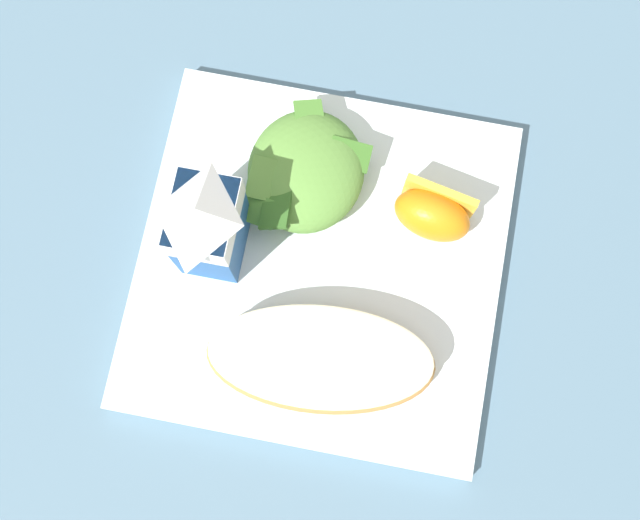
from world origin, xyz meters
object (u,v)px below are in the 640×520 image
at_px(cheesy_pizza_bread, 321,358).
at_px(milk_carton, 205,229).
at_px(green_salad_pile, 306,171).
at_px(orange_wedge_front, 433,213).
at_px(white_plate, 320,265).

bearing_deg(cheesy_pizza_bread, milk_carton, 53.93).
bearing_deg(green_salad_pile, orange_wedge_front, -98.18).
height_order(cheesy_pizza_bread, orange_wedge_front, orange_wedge_front).
distance_m(white_plate, cheesy_pizza_bread, 0.08).
xyz_separation_m(white_plate, cheesy_pizza_bread, (-0.07, -0.01, 0.03)).
xyz_separation_m(white_plate, orange_wedge_front, (0.05, -0.08, 0.03)).
bearing_deg(green_salad_pile, milk_carton, 139.81).
bearing_deg(orange_wedge_front, milk_carton, 108.68).
bearing_deg(orange_wedge_front, green_salad_pile, 81.82).
relative_size(cheesy_pizza_bread, orange_wedge_front, 2.68).
bearing_deg(white_plate, milk_carton, 92.89).
distance_m(white_plate, milk_carton, 0.11).
xyz_separation_m(white_plate, milk_carton, (-0.00, 0.08, 0.07)).
height_order(white_plate, green_salad_pile, green_salad_pile).
bearing_deg(white_plate, cheesy_pizza_bread, -168.72).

